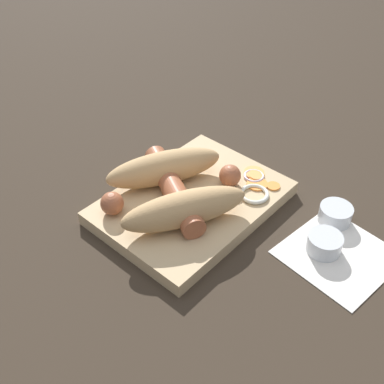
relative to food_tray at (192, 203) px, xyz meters
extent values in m
plane|color=#33281E|center=(0.00, 0.00, -0.01)|extent=(3.00, 3.00, 0.00)
cube|color=tan|center=(0.00, 0.00, 0.00)|extent=(0.27, 0.20, 0.02)
ellipsoid|color=tan|center=(-0.05, -0.03, 0.04)|extent=(0.18, 0.12, 0.05)
ellipsoid|color=tan|center=(0.00, 0.06, 0.04)|extent=(0.18, 0.12, 0.05)
cylinder|color=#9E5638|center=(-0.02, 0.02, 0.03)|extent=(0.11, 0.17, 0.03)
sphere|color=#9E5638|center=(0.06, -0.02, 0.03)|extent=(0.03, 0.03, 0.03)
sphere|color=#9E5638|center=(-0.10, 0.06, 0.03)|extent=(0.03, 0.03, 0.03)
cylinder|color=#F99E4C|center=(0.11, -0.03, 0.01)|extent=(0.04, 0.04, 0.00)
cylinder|color=orange|center=(0.09, -0.05, 0.01)|extent=(0.05, 0.05, 0.00)
cylinder|color=orange|center=(0.10, -0.08, 0.01)|extent=(0.03, 0.03, 0.00)
cylinder|color=#F99E4C|center=(0.10, -0.04, 0.01)|extent=(0.03, 0.03, 0.00)
torus|color=silver|center=(0.06, -0.07, 0.01)|extent=(0.04, 0.04, 0.01)
torus|color=silver|center=(0.10, -0.04, 0.01)|extent=(0.03, 0.03, 0.00)
cube|color=white|center=(0.06, -0.21, -0.01)|extent=(0.15, 0.15, 0.00)
cylinder|color=silver|center=(0.05, -0.19, 0.00)|extent=(0.05, 0.05, 0.03)
cylinder|color=#4C662D|center=(0.05, -0.19, -0.01)|extent=(0.04, 0.04, 0.01)
cylinder|color=silver|center=(0.12, -0.17, 0.00)|extent=(0.05, 0.05, 0.03)
cylinder|color=white|center=(0.12, -0.17, -0.01)|extent=(0.04, 0.04, 0.01)
camera|label=1|loc=(-0.40, -0.35, 0.48)|focal=45.00mm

